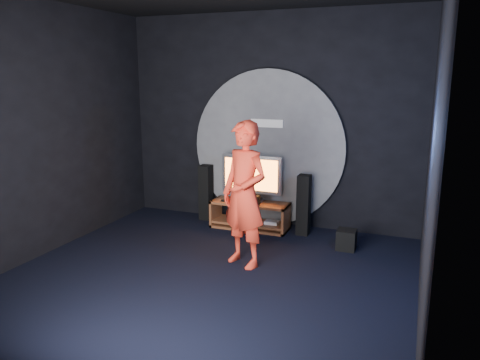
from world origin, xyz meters
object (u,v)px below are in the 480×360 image
at_px(media_console, 250,217).
at_px(tv, 251,176).
at_px(tower_speaker_right, 304,205).
at_px(tower_speaker_left, 206,192).
at_px(player, 244,195).
at_px(subwoofer, 346,240).

bearing_deg(media_console, tv, 96.41).
distance_m(media_console, tower_speaker_right, 0.93).
distance_m(tv, tower_speaker_right, 0.98).
height_order(media_console, tower_speaker_left, tower_speaker_left).
relative_size(tower_speaker_left, player, 0.50).
xyz_separation_m(media_console, player, (0.45, -1.45, 0.77)).
bearing_deg(tv, subwoofer, -15.69).
bearing_deg(media_console, subwoofer, -13.56).
xyz_separation_m(tower_speaker_left, player, (1.35, -1.65, 0.48)).
xyz_separation_m(subwoofer, player, (-1.19, -1.05, 0.82)).
distance_m(tv, tower_speaker_left, 0.99).
xyz_separation_m(media_console, tv, (-0.01, 0.07, 0.68)).
bearing_deg(tower_speaker_right, tower_speaker_left, 174.58).
relative_size(subwoofer, player, 0.15).
relative_size(tv, tower_speaker_right, 1.05).
bearing_deg(player, media_console, 130.63).
distance_m(media_console, tower_speaker_left, 0.97).
height_order(media_console, tv, tv).
xyz_separation_m(media_console, subwoofer, (1.64, -0.40, -0.05)).
xyz_separation_m(tv, tower_speaker_left, (-0.90, 0.14, -0.39)).
height_order(subwoofer, player, player).
bearing_deg(tower_speaker_left, subwoofer, -13.25).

